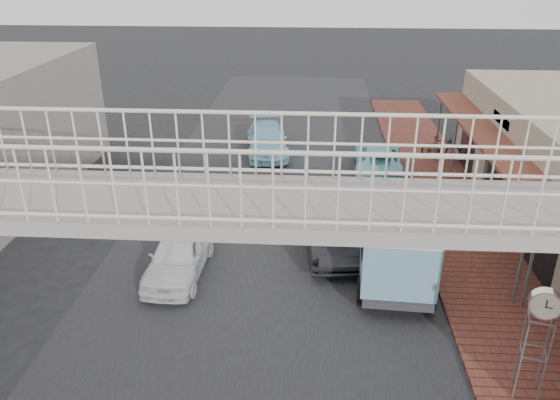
# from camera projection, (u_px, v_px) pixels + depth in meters

# --- Properties ---
(ground) EXTENTS (120.00, 120.00, 0.00)m
(ground) POSITION_uv_depth(u_px,v_px,m) (255.00, 317.00, 14.28)
(ground) COLOR black
(ground) RESTS_ON ground
(road_strip) EXTENTS (10.00, 60.00, 0.01)m
(road_strip) POSITION_uv_depth(u_px,v_px,m) (255.00, 317.00, 14.28)
(road_strip) COLOR black
(road_strip) RESTS_ON ground
(sidewalk) EXTENTS (3.00, 40.00, 0.10)m
(sidewalk) POSITION_uv_depth(u_px,v_px,m) (478.00, 264.00, 16.60)
(sidewalk) COLOR brown
(sidewalk) RESTS_ON ground
(footbridge) EXTENTS (16.40, 2.40, 6.34)m
(footbridge) POSITION_uv_depth(u_px,v_px,m) (227.00, 307.00, 9.33)
(footbridge) COLOR gray
(footbridge) RESTS_ON ground
(white_hatchback) EXTENTS (1.64, 3.81, 1.28)m
(white_hatchback) POSITION_uv_depth(u_px,v_px,m) (179.00, 254.00, 16.00)
(white_hatchback) COLOR silver
(white_hatchback) RESTS_ON ground
(dark_sedan) EXTENTS (2.20, 5.13, 1.64)m
(dark_sedan) POSITION_uv_depth(u_px,v_px,m) (333.00, 221.00, 17.57)
(dark_sedan) COLOR black
(dark_sedan) RESTS_ON ground
(angkot_curb) EXTENTS (2.27, 4.44, 1.20)m
(angkot_curb) POSITION_uv_depth(u_px,v_px,m) (378.00, 159.00, 23.38)
(angkot_curb) COLOR #7AC9D4
(angkot_curb) RESTS_ON ground
(angkot_far) EXTENTS (2.41, 4.68, 1.30)m
(angkot_far) POSITION_uv_depth(u_px,v_px,m) (267.00, 140.00, 25.69)
(angkot_far) COLOR #7CC3D8
(angkot_far) RESTS_ON ground
(angkot_van) EXTENTS (2.26, 4.53, 2.17)m
(angkot_van) POSITION_uv_depth(u_px,v_px,m) (395.00, 236.00, 15.46)
(angkot_van) COLOR black
(angkot_van) RESTS_ON ground
(motorcycle_near) EXTENTS (2.03, 1.05, 1.02)m
(motorcycle_near) POSITION_uv_depth(u_px,v_px,m) (424.00, 208.00, 18.95)
(motorcycle_near) COLOR black
(motorcycle_near) RESTS_ON sidewalk
(motorcycle_far) EXTENTS (1.79, 0.81, 1.04)m
(motorcycle_far) POSITION_uv_depth(u_px,v_px,m) (441.00, 148.00, 24.71)
(motorcycle_far) COLOR black
(motorcycle_far) RESTS_ON sidewalk
(street_clock) EXTENTS (0.67, 0.62, 2.61)m
(street_clock) POSITION_uv_depth(u_px,v_px,m) (544.00, 309.00, 10.81)
(street_clock) COLOR #59595B
(street_clock) RESTS_ON sidewalk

